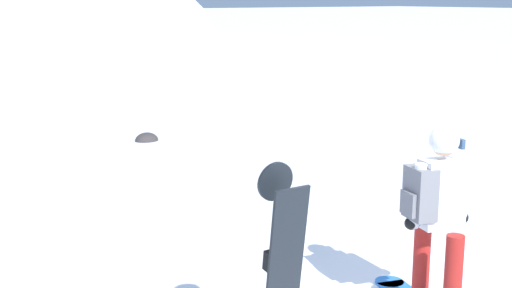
% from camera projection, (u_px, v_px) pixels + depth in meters
% --- Properties ---
extents(snowboarder_main, '(0.69, 1.78, 1.71)m').
position_uv_depth(snowboarder_main, '(436.00, 218.00, 5.71)').
color(snowboarder_main, blue).
rests_on(snowboarder_main, ground).
extents(spare_snowboard, '(0.28, 0.24, 1.65)m').
position_uv_depth(spare_snowboard, '(281.00, 277.00, 4.72)').
color(spare_snowboard, black).
rests_on(spare_snowboard, ground).
extents(rock_small, '(0.46, 0.39, 0.32)m').
position_uv_depth(rock_small, '(147.00, 141.00, 13.24)').
color(rock_small, '#383333').
rests_on(rock_small, ground).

